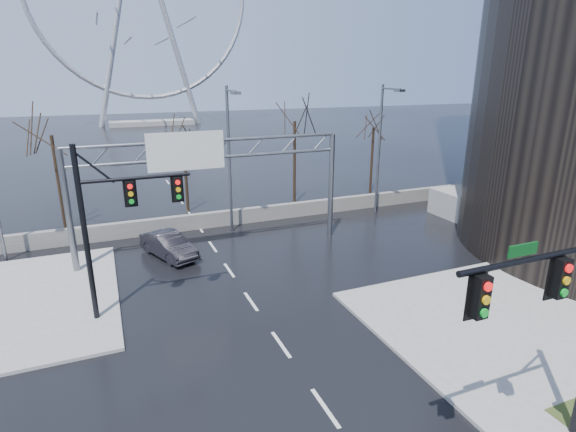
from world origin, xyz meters
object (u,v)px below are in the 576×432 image
car (169,245)px  signal_mast_far (111,216)px  sign_gantry (206,172)px  signal_mast_near (572,303)px

car → signal_mast_far: bearing=-137.1°
signal_mast_far → sign_gantry: bearing=47.5°
signal_mast_far → car: bearing=64.8°
sign_gantry → signal_mast_near: bearing=-73.8°
sign_gantry → car: size_ratio=3.62×
signal_mast_near → car: size_ratio=1.77×
sign_gantry → car: 5.09m
signal_mast_near → sign_gantry: (-5.52, 19.00, 0.31)m
signal_mast_far → car: (3.03, 6.44, -4.09)m
signal_mast_near → signal_mast_far: (-11.01, 13.00, -0.04)m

